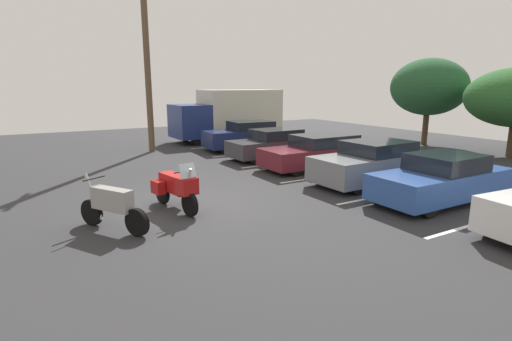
# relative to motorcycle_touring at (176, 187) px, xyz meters

# --- Properties ---
(ground) EXTENTS (44.00, 44.00, 0.10)m
(ground) POSITION_rel_motorcycle_touring_xyz_m (-0.32, 0.36, -0.72)
(ground) COLOR #2D2D30
(motorcycle_touring) EXTENTS (2.17, 0.98, 1.42)m
(motorcycle_touring) POSITION_rel_motorcycle_touring_xyz_m (0.00, 0.00, 0.00)
(motorcycle_touring) COLOR black
(motorcycle_touring) RESTS_ON ground
(motorcycle_second) EXTENTS (1.92, 1.25, 1.32)m
(motorcycle_second) POSITION_rel_motorcycle_touring_xyz_m (0.73, -1.82, -0.05)
(motorcycle_second) COLOR black
(motorcycle_second) RESTS_ON ground
(parking_stripes) EXTENTS (17.97, 5.20, 0.01)m
(parking_stripes) POSITION_rel_motorcycle_touring_xyz_m (-1.14, 6.78, -0.66)
(parking_stripes) COLOR silver
(parking_stripes) RESTS_ON ground
(car_navy) EXTENTS (2.06, 4.47, 1.53)m
(car_navy) POSITION_rel_motorcycle_touring_xyz_m (-8.35, 6.72, 0.08)
(car_navy) COLOR navy
(car_navy) RESTS_ON ground
(car_charcoal) EXTENTS (1.90, 4.26, 1.39)m
(car_charcoal) POSITION_rel_motorcycle_touring_xyz_m (-5.36, 6.55, 0.01)
(car_charcoal) COLOR #38383D
(car_charcoal) RESTS_ON ground
(car_maroon) EXTENTS (1.93, 4.85, 1.38)m
(car_maroon) POSITION_rel_motorcycle_touring_xyz_m (-2.58, 7.05, 0.02)
(car_maroon) COLOR maroon
(car_maroon) RESTS_ON ground
(car_grey) EXTENTS (2.05, 4.53, 1.49)m
(car_grey) POSITION_rel_motorcycle_touring_xyz_m (0.46, 7.03, 0.06)
(car_grey) COLOR slate
(car_grey) RESTS_ON ground
(car_blue) EXTENTS (1.81, 4.51, 1.43)m
(car_blue) POSITION_rel_motorcycle_touring_xyz_m (3.11, 7.08, 0.01)
(car_blue) COLOR #2D519E
(car_blue) RESTS_ON ground
(box_truck) EXTENTS (2.66, 6.93, 3.14)m
(box_truck) POSITION_rel_motorcycle_touring_xyz_m (-12.09, 7.59, 0.96)
(box_truck) COLOR navy
(box_truck) RESTS_ON ground
(utility_pole) EXTENTS (1.75, 0.67, 9.46)m
(utility_pole) POSITION_rel_motorcycle_touring_xyz_m (-10.19, 2.09, 4.18)
(utility_pole) COLOR brown
(utility_pole) RESTS_ON ground
(tree_right) EXTENTS (4.24, 4.24, 4.93)m
(tree_right) POSITION_rel_motorcycle_touring_xyz_m (-4.72, 16.68, 2.65)
(tree_right) COLOR #4C3823
(tree_right) RESTS_ON ground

